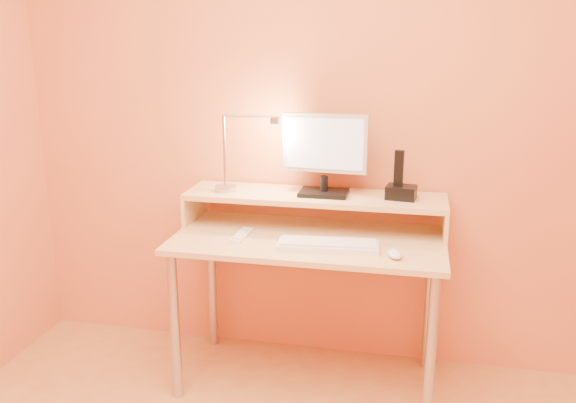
% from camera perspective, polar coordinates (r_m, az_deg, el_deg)
% --- Properties ---
extents(wall_back, '(3.00, 0.04, 2.50)m').
position_cam_1_polar(wall_back, '(2.87, 3.20, 8.72)').
color(wall_back, '#DA824A').
rests_on(wall_back, floor).
extents(desk_leg_fl, '(0.04, 0.04, 0.69)m').
position_cam_1_polar(desk_leg_fl, '(2.75, -10.67, -11.59)').
color(desk_leg_fl, '#B0B1B9').
rests_on(desk_leg_fl, floor).
extents(desk_leg_fr, '(0.04, 0.04, 0.69)m').
position_cam_1_polar(desk_leg_fr, '(2.57, 13.37, -13.84)').
color(desk_leg_fr, '#B0B1B9').
rests_on(desk_leg_fr, floor).
extents(desk_leg_bl, '(0.04, 0.04, 0.69)m').
position_cam_1_polar(desk_leg_bl, '(3.17, -7.20, -7.65)').
color(desk_leg_bl, '#B0B1B9').
rests_on(desk_leg_bl, floor).
extents(desk_leg_br, '(0.04, 0.04, 0.69)m').
position_cam_1_polar(desk_leg_br, '(3.02, 13.23, -9.23)').
color(desk_leg_br, '#B0B1B9').
rests_on(desk_leg_br, floor).
extents(desk_lower, '(1.20, 0.60, 0.02)m').
position_cam_1_polar(desk_lower, '(2.68, 1.95, -3.66)').
color(desk_lower, '#EEC18E').
rests_on(desk_lower, floor).
extents(shelf_riser_left, '(0.02, 0.30, 0.14)m').
position_cam_1_polar(shelf_riser_left, '(2.95, -8.87, -0.43)').
color(shelf_riser_left, '#EEC18E').
rests_on(shelf_riser_left, desk_lower).
extents(shelf_riser_right, '(0.02, 0.30, 0.14)m').
position_cam_1_polar(shelf_riser_right, '(2.77, 14.66, -1.82)').
color(shelf_riser_right, '#EEC18E').
rests_on(shelf_riser_right, desk_lower).
extents(desk_shelf, '(1.20, 0.30, 0.02)m').
position_cam_1_polar(desk_shelf, '(2.78, 2.53, 0.45)').
color(desk_shelf, '#EEC18E').
rests_on(desk_shelf, desk_lower).
extents(monitor_foot, '(0.22, 0.16, 0.02)m').
position_cam_1_polar(monitor_foot, '(2.77, 3.41, 0.83)').
color(monitor_foot, black).
rests_on(monitor_foot, desk_shelf).
extents(monitor_neck, '(0.04, 0.04, 0.07)m').
position_cam_1_polar(monitor_neck, '(2.76, 3.43, 1.72)').
color(monitor_neck, black).
rests_on(monitor_neck, monitor_foot).
extents(monitor_panel, '(0.39, 0.06, 0.26)m').
position_cam_1_polar(monitor_panel, '(2.73, 3.52, 5.55)').
color(monitor_panel, '#BBBBC4').
rests_on(monitor_panel, monitor_neck).
extents(monitor_back, '(0.35, 0.04, 0.23)m').
position_cam_1_polar(monitor_back, '(2.75, 3.60, 5.63)').
color(monitor_back, black).
rests_on(monitor_back, monitor_panel).
extents(monitor_screen, '(0.35, 0.03, 0.23)m').
position_cam_1_polar(monitor_screen, '(2.71, 3.46, 5.48)').
color(monitor_screen, silver).
rests_on(monitor_screen, monitor_panel).
extents(lamp_base, '(0.10, 0.10, 0.02)m').
position_cam_1_polar(lamp_base, '(2.84, -5.93, 1.24)').
color(lamp_base, '#B0B1B9').
rests_on(lamp_base, desk_shelf).
extents(lamp_post, '(0.01, 0.01, 0.33)m').
position_cam_1_polar(lamp_post, '(2.80, -6.03, 4.76)').
color(lamp_post, '#B0B1B9').
rests_on(lamp_post, lamp_base).
extents(lamp_arm, '(0.24, 0.01, 0.01)m').
position_cam_1_polar(lamp_arm, '(2.74, -3.72, 8.07)').
color(lamp_arm, '#B0B1B9').
rests_on(lamp_arm, lamp_post).
extents(lamp_head, '(0.04, 0.04, 0.03)m').
position_cam_1_polar(lamp_head, '(2.71, -1.25, 7.70)').
color(lamp_head, '#B0B1B9').
rests_on(lamp_head, lamp_arm).
extents(lamp_bulb, '(0.03, 0.03, 0.00)m').
position_cam_1_polar(lamp_bulb, '(2.72, -1.25, 7.37)').
color(lamp_bulb, '#FFEAC6').
rests_on(lamp_bulb, lamp_head).
extents(phone_dock, '(0.14, 0.12, 0.06)m').
position_cam_1_polar(phone_dock, '(2.73, 10.67, 0.86)').
color(phone_dock, black).
rests_on(phone_dock, desk_shelf).
extents(phone_handset, '(0.04, 0.03, 0.16)m').
position_cam_1_polar(phone_handset, '(2.71, 10.47, 3.13)').
color(phone_handset, black).
rests_on(phone_handset, phone_dock).
extents(phone_led, '(0.01, 0.00, 0.04)m').
position_cam_1_polar(phone_led, '(2.68, 11.60, 0.54)').
color(phone_led, '#2479FF').
rests_on(phone_led, phone_dock).
extents(keyboard, '(0.43, 0.17, 0.02)m').
position_cam_1_polar(keyboard, '(2.55, 3.81, -4.20)').
color(keyboard, white).
rests_on(keyboard, desk_lower).
extents(mouse, '(0.08, 0.11, 0.03)m').
position_cam_1_polar(mouse, '(2.47, 10.06, -4.90)').
color(mouse, silver).
rests_on(mouse, desk_lower).
extents(remote_control, '(0.06, 0.18, 0.02)m').
position_cam_1_polar(remote_control, '(2.68, -4.44, -3.26)').
color(remote_control, white).
rests_on(remote_control, desk_lower).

